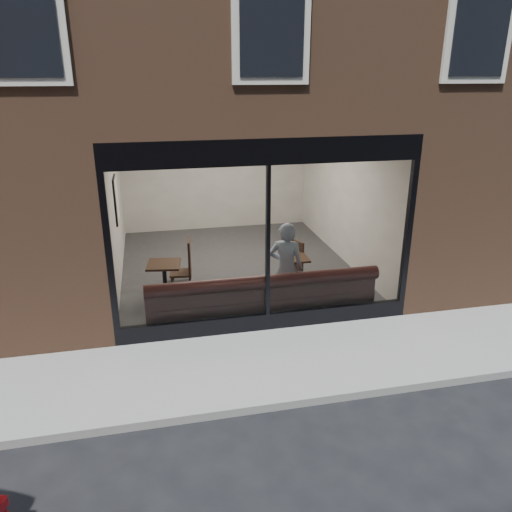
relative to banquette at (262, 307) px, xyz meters
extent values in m
plane|color=black|center=(0.00, -2.45, -0.23)|extent=(120.00, 120.00, 0.00)
cube|color=gray|center=(0.00, -1.45, -0.22)|extent=(40.00, 2.00, 0.01)
cube|color=gray|center=(0.00, -2.50, -0.17)|extent=(40.00, 0.10, 0.12)
cube|color=brown|center=(-3.75, 5.55, 1.38)|extent=(2.50, 12.00, 3.20)
cube|color=brown|center=(3.75, 5.55, 1.38)|extent=(2.50, 12.00, 3.20)
cube|color=brown|center=(0.00, 8.55, 1.38)|extent=(5.00, 6.00, 3.20)
plane|color=#2D2D30|center=(0.00, 2.55, -0.21)|extent=(6.00, 6.00, 0.00)
plane|color=white|center=(0.00, 2.55, 2.97)|extent=(6.00, 6.00, 0.00)
plane|color=beige|center=(0.00, 5.54, 1.37)|extent=(5.00, 0.00, 5.00)
plane|color=beige|center=(-2.49, 2.55, 1.37)|extent=(0.00, 6.00, 6.00)
plane|color=beige|center=(2.49, 2.55, 1.37)|extent=(0.00, 6.00, 6.00)
cube|color=black|center=(0.00, -0.40, -0.08)|extent=(5.00, 0.10, 0.30)
cube|color=black|center=(0.00, -0.40, 2.77)|extent=(5.00, 0.10, 0.40)
cube|color=black|center=(0.00, -0.40, 1.32)|extent=(0.06, 0.10, 2.50)
plane|color=white|center=(0.00, -0.43, 1.33)|extent=(4.80, 0.00, 4.80)
cube|color=black|center=(0.00, 0.00, 0.00)|extent=(4.00, 0.55, 0.45)
imported|color=#9DB4CD|center=(0.49, 0.20, 0.62)|extent=(0.73, 0.62, 1.69)
cube|color=black|center=(-1.62, 1.12, 0.52)|extent=(0.69, 0.69, 0.04)
cube|color=black|center=(0.84, 0.92, 0.52)|extent=(0.56, 0.56, 0.04)
cube|color=black|center=(-1.28, 1.86, 0.01)|extent=(0.49, 0.49, 0.04)
cube|color=black|center=(0.84, 1.25, 0.01)|extent=(0.55, 0.55, 0.04)
cube|color=white|center=(-2.45, 2.65, 1.42)|extent=(0.02, 0.67, 0.89)
camera|label=1|loc=(-1.80, -7.71, 3.92)|focal=35.00mm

